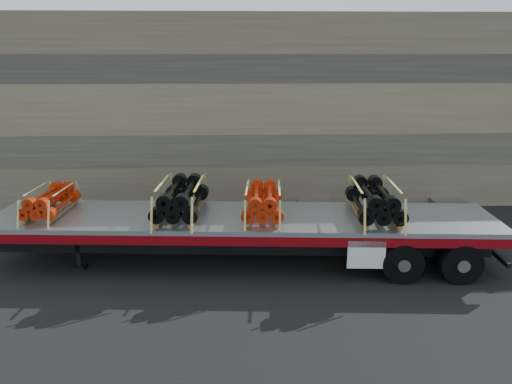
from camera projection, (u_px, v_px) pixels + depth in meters
ground at (269, 263)px, 13.88m from camera, size 120.00×120.00×0.00m
rock_wall at (259, 110)px, 19.18m from camera, size 44.00×3.00×7.00m
trailer at (243, 239)px, 13.81m from camera, size 13.82×3.57×1.37m
bundle_front at (50, 202)px, 13.68m from camera, size 1.09×1.97×0.68m
bundle_midfront at (181, 200)px, 13.56m from camera, size 1.39×2.53×0.87m
bundle_midrear at (263, 202)px, 13.51m from camera, size 1.21×2.20×0.75m
bundle_rear at (374, 201)px, 13.42m from camera, size 1.37×2.50×0.86m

